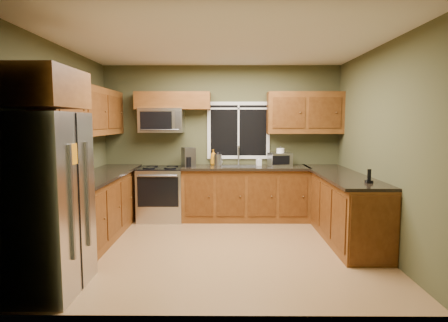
{
  "coord_description": "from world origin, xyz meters",
  "views": [
    {
      "loc": [
        0.09,
        -4.94,
        1.71
      ],
      "look_at": [
        0.05,
        0.35,
        1.15
      ],
      "focal_mm": 30.0,
      "sensor_mm": 36.0,
      "label": 1
    }
  ],
  "objects_px": {
    "microwave": "(161,120)",
    "toaster_oven": "(280,159)",
    "range": "(161,193)",
    "soap_bottle_c": "(219,161)",
    "kettle": "(218,159)",
    "soap_bottle_b": "(259,161)",
    "coffee_maker": "(188,158)",
    "paper_towel_roll": "(280,157)",
    "refrigerator": "(43,203)",
    "soap_bottle_a": "(213,157)",
    "cordless_phone": "(369,179)"
  },
  "relations": [
    {
      "from": "microwave",
      "to": "toaster_oven",
      "type": "height_order",
      "value": "microwave"
    },
    {
      "from": "range",
      "to": "soap_bottle_c",
      "type": "bearing_deg",
      "value": 12.56
    },
    {
      "from": "toaster_oven",
      "to": "soap_bottle_c",
      "type": "xyz_separation_m",
      "value": [
        -1.06,
        0.16,
        -0.04
      ]
    },
    {
      "from": "range",
      "to": "kettle",
      "type": "relative_size",
      "value": 3.81
    },
    {
      "from": "microwave",
      "to": "soap_bottle_b",
      "type": "xyz_separation_m",
      "value": [
        1.7,
        -0.04,
        -0.7
      ]
    },
    {
      "from": "toaster_oven",
      "to": "coffee_maker",
      "type": "bearing_deg",
      "value": -177.02
    },
    {
      "from": "coffee_maker",
      "to": "soap_bottle_c",
      "type": "distance_m",
      "value": 0.58
    },
    {
      "from": "paper_towel_roll",
      "to": "refrigerator",
      "type": "bearing_deg",
      "value": -134.5
    },
    {
      "from": "refrigerator",
      "to": "microwave",
      "type": "relative_size",
      "value": 2.37
    },
    {
      "from": "range",
      "to": "microwave",
      "type": "distance_m",
      "value": 1.27
    },
    {
      "from": "refrigerator",
      "to": "soap_bottle_b",
      "type": "xyz_separation_m",
      "value": [
        2.39,
        2.87,
        0.13
      ]
    },
    {
      "from": "range",
      "to": "soap_bottle_a",
      "type": "xyz_separation_m",
      "value": [
        0.9,
        0.22,
        0.61
      ]
    },
    {
      "from": "toaster_oven",
      "to": "soap_bottle_b",
      "type": "relative_size",
      "value": 2.49
    },
    {
      "from": "soap_bottle_a",
      "to": "soap_bottle_c",
      "type": "distance_m",
      "value": 0.12
    },
    {
      "from": "refrigerator",
      "to": "soap_bottle_b",
      "type": "bearing_deg",
      "value": 50.18
    },
    {
      "from": "coffee_maker",
      "to": "soap_bottle_c",
      "type": "xyz_separation_m",
      "value": [
        0.52,
        0.24,
        -0.08
      ]
    },
    {
      "from": "soap_bottle_a",
      "to": "cordless_phone",
      "type": "height_order",
      "value": "soap_bottle_a"
    },
    {
      "from": "toaster_oven",
      "to": "refrigerator",
      "type": "bearing_deg",
      "value": -134.19
    },
    {
      "from": "range",
      "to": "paper_towel_roll",
      "type": "bearing_deg",
      "value": 1.02
    },
    {
      "from": "microwave",
      "to": "toaster_oven",
      "type": "bearing_deg",
      "value": -1.98
    },
    {
      "from": "range",
      "to": "kettle",
      "type": "bearing_deg",
      "value": 6.49
    },
    {
      "from": "paper_towel_roll",
      "to": "soap_bottle_c",
      "type": "height_order",
      "value": "paper_towel_roll"
    },
    {
      "from": "kettle",
      "to": "cordless_phone",
      "type": "bearing_deg",
      "value": -43.87
    },
    {
      "from": "cordless_phone",
      "to": "toaster_oven",
      "type": "bearing_deg",
      "value": 115.33
    },
    {
      "from": "kettle",
      "to": "paper_towel_roll",
      "type": "height_order",
      "value": "paper_towel_roll"
    },
    {
      "from": "range",
      "to": "toaster_oven",
      "type": "xyz_separation_m",
      "value": [
        2.07,
        0.06,
        0.59
      ]
    },
    {
      "from": "toaster_oven",
      "to": "soap_bottle_c",
      "type": "bearing_deg",
      "value": 171.46
    },
    {
      "from": "coffee_maker",
      "to": "range",
      "type": "bearing_deg",
      "value": 177.86
    },
    {
      "from": "refrigerator",
      "to": "range",
      "type": "xyz_separation_m",
      "value": [
        0.69,
        2.77,
        -0.43
      ]
    },
    {
      "from": "refrigerator",
      "to": "soap_bottle_a",
      "type": "xyz_separation_m",
      "value": [
        1.59,
        2.99,
        0.18
      ]
    },
    {
      "from": "kettle",
      "to": "soap_bottle_b",
      "type": "height_order",
      "value": "kettle"
    },
    {
      "from": "microwave",
      "to": "soap_bottle_b",
      "type": "relative_size",
      "value": 4.44
    },
    {
      "from": "refrigerator",
      "to": "toaster_oven",
      "type": "bearing_deg",
      "value": 45.81
    },
    {
      "from": "soap_bottle_a",
      "to": "soap_bottle_b",
      "type": "bearing_deg",
      "value": -8.27
    },
    {
      "from": "coffee_maker",
      "to": "paper_towel_roll",
      "type": "relative_size",
      "value": 0.95
    },
    {
      "from": "coffee_maker",
      "to": "paper_towel_roll",
      "type": "bearing_deg",
      "value": 1.97
    },
    {
      "from": "microwave",
      "to": "paper_towel_roll",
      "type": "bearing_deg",
      "value": -2.75
    },
    {
      "from": "soap_bottle_a",
      "to": "soap_bottle_b",
      "type": "xyz_separation_m",
      "value": [
        0.8,
        -0.12,
        -0.05
      ]
    },
    {
      "from": "coffee_maker",
      "to": "cordless_phone",
      "type": "xyz_separation_m",
      "value": [
        2.45,
        -1.74,
        -0.1
      ]
    },
    {
      "from": "refrigerator",
      "to": "microwave",
      "type": "height_order",
      "value": "microwave"
    },
    {
      "from": "range",
      "to": "paper_towel_roll",
      "type": "xyz_separation_m",
      "value": [
        2.07,
        0.04,
        0.63
      ]
    },
    {
      "from": "paper_towel_roll",
      "to": "cordless_phone",
      "type": "relative_size",
      "value": 1.95
    },
    {
      "from": "coffee_maker",
      "to": "kettle",
      "type": "xyz_separation_m",
      "value": [
        0.51,
        0.13,
        -0.04
      ]
    },
    {
      "from": "cordless_phone",
      "to": "soap_bottle_c",
      "type": "bearing_deg",
      "value": 134.17
    },
    {
      "from": "microwave",
      "to": "range",
      "type": "bearing_deg",
      "value": -89.98
    },
    {
      "from": "soap_bottle_b",
      "to": "soap_bottle_c",
      "type": "bearing_deg",
      "value": 169.97
    },
    {
      "from": "toaster_oven",
      "to": "cordless_phone",
      "type": "relative_size",
      "value": 2.42
    },
    {
      "from": "kettle",
      "to": "soap_bottle_a",
      "type": "height_order",
      "value": "soap_bottle_a"
    },
    {
      "from": "microwave",
      "to": "toaster_oven",
      "type": "relative_size",
      "value": 1.78
    },
    {
      "from": "kettle",
      "to": "soap_bottle_c",
      "type": "height_order",
      "value": "kettle"
    }
  ]
}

